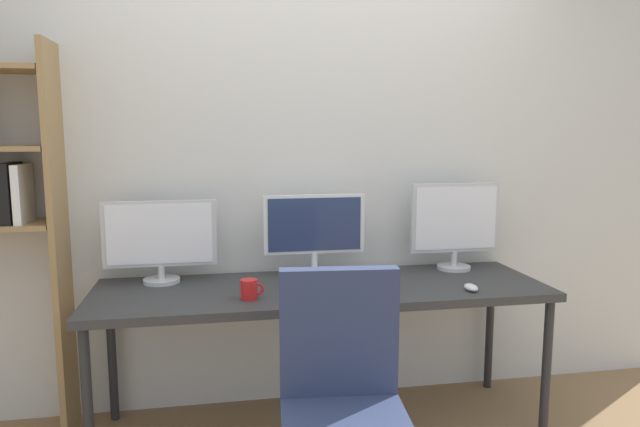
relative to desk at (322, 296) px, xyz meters
name	(u,v)px	position (x,y,z in m)	size (l,w,h in m)	color
wall_back	(308,166)	(0.00, 0.42, 0.61)	(4.59, 0.10, 2.60)	silver
desk	(322,296)	(0.00, 0.00, 0.00)	(2.19, 0.68, 0.74)	#333333
monitor_left	(160,238)	(-0.77, 0.21, 0.27)	(0.55, 0.18, 0.41)	silver
monitor_center	(314,230)	(0.00, 0.21, 0.29)	(0.52, 0.18, 0.42)	silver
monitor_right	(455,223)	(0.77, 0.21, 0.31)	(0.49, 0.18, 0.47)	silver
keyboard_main	(331,297)	(0.00, -0.23, 0.06)	(0.33, 0.13, 0.02)	silver
computer_mouse	(471,287)	(0.68, -0.21, 0.07)	(0.06, 0.10, 0.03)	silver
coffee_mug	(249,289)	(-0.36, -0.16, 0.10)	(0.11, 0.08, 0.09)	red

